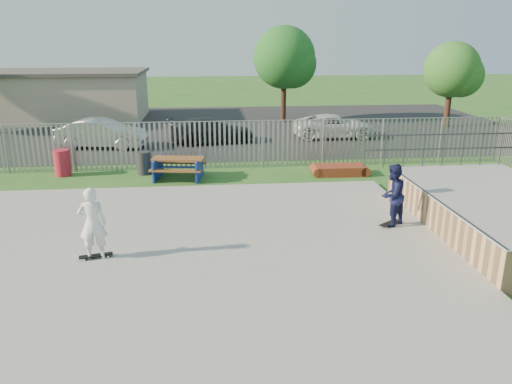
{
  "coord_description": "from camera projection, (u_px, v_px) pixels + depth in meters",
  "views": [
    {
      "loc": [
        1.37,
        -11.51,
        5.35
      ],
      "look_at": [
        2.66,
        2.0,
        1.1
      ],
      "focal_mm": 35.0,
      "sensor_mm": 36.0,
      "label": 1
    }
  ],
  "objects": [
    {
      "name": "ground",
      "position": [
        157.0,
        261.0,
        12.41
      ],
      "size": [
        120.0,
        120.0,
        0.0
      ],
      "primitive_type": "plane",
      "color": "#2B6221",
      "rests_on": "ground"
    },
    {
      "name": "parking_lot",
      "position": [
        186.0,
        128.0,
        30.46
      ],
      "size": [
        40.0,
        18.0,
        0.02
      ],
      "primitive_type": "cube",
      "color": "black",
      "rests_on": "ground"
    },
    {
      "name": "tree_mid",
      "position": [
        284.0,
        58.0,
        31.35
      ],
      "size": [
        3.91,
        3.91,
        6.03
      ],
      "color": "#402319",
      "rests_on": "ground"
    },
    {
      "name": "quarter_pipe",
      "position": [
        499.0,
        213.0,
        14.1
      ],
      "size": [
        5.5,
        7.05,
        2.19
      ],
      "color": "tan",
      "rests_on": "ground"
    },
    {
      "name": "car_white",
      "position": [
        334.0,
        126.0,
        27.25
      ],
      "size": [
        4.56,
        2.18,
        1.26
      ],
      "primitive_type": "imported",
      "rotation": [
        0.0,
        0.0,
        1.55
      ],
      "color": "silver",
      "rests_on": "parking_lot"
    },
    {
      "name": "fence",
      "position": [
        199.0,
        173.0,
        16.56
      ],
      "size": [
        26.04,
        16.02,
        2.0
      ],
      "color": "gray",
      "rests_on": "ground"
    },
    {
      "name": "picnic_table",
      "position": [
        179.0,
        168.0,
        19.49
      ],
      "size": [
        2.2,
        1.91,
        0.83
      ],
      "rotation": [
        0.0,
        0.0,
        -0.15
      ],
      "color": "brown",
      "rests_on": "ground"
    },
    {
      "name": "car_silver",
      "position": [
        102.0,
        134.0,
        24.7
      ],
      "size": [
        4.54,
        2.2,
        1.44
      ],
      "primitive_type": "imported",
      "rotation": [
        0.0,
        0.0,
        1.41
      ],
      "color": "#B2B1B6",
      "rests_on": "parking_lot"
    },
    {
      "name": "car_dark",
      "position": [
        212.0,
        130.0,
        25.93
      ],
      "size": [
        4.65,
        2.5,
        1.28
      ],
      "primitive_type": "imported",
      "rotation": [
        0.0,
        0.0,
        1.74
      ],
      "color": "black",
      "rests_on": "parking_lot"
    },
    {
      "name": "tree_right",
      "position": [
        452.0,
        70.0,
        29.74
      ],
      "size": [
        3.3,
        3.3,
        5.09
      ],
      "color": "#41271A",
      "rests_on": "ground"
    },
    {
      "name": "skater_white",
      "position": [
        93.0,
        223.0,
        11.96
      ],
      "size": [
        0.68,
        0.47,
        1.81
      ],
      "primitive_type": "imported",
      "rotation": [
        0.0,
        0.0,
        3.2
      ],
      "color": "white",
      "rests_on": "concrete_slab"
    },
    {
      "name": "trash_bin_grey",
      "position": [
        144.0,
        163.0,
        20.11
      ],
      "size": [
        0.55,
        0.55,
        0.92
      ],
      "primitive_type": "cylinder",
      "color": "#252527",
      "rests_on": "ground"
    },
    {
      "name": "skateboard_b",
      "position": [
        96.0,
        256.0,
        12.22
      ],
      "size": [
        0.82,
        0.38,
        0.08
      ],
      "rotation": [
        0.0,
        0.0,
        0.23
      ],
      "color": "black",
      "rests_on": "concrete_slab"
    },
    {
      "name": "trash_bin_red",
      "position": [
        62.0,
        163.0,
        19.87
      ],
      "size": [
        0.63,
        0.63,
        1.05
      ],
      "primitive_type": "cylinder",
      "color": "#AF1A2E",
      "rests_on": "ground"
    },
    {
      "name": "funbox",
      "position": [
        340.0,
        170.0,
        20.1
      ],
      "size": [
        1.93,
        1.0,
        0.38
      ],
      "rotation": [
        0.0,
        0.0,
        -0.03
      ],
      "color": "maroon",
      "rests_on": "ground"
    },
    {
      "name": "skater_navy",
      "position": [
        392.0,
        195.0,
        14.1
      ],
      "size": [
        1.11,
        1.07,
        1.81
      ],
      "primitive_type": "imported",
      "rotation": [
        0.0,
        0.0,
        3.77
      ],
      "color": "#13173D",
      "rests_on": "concrete_slab"
    },
    {
      "name": "skateboard_a",
      "position": [
        390.0,
        224.0,
        14.35
      ],
      "size": [
        0.76,
        0.63,
        0.08
      ],
      "rotation": [
        0.0,
        0.0,
        0.63
      ],
      "color": "black",
      "rests_on": "concrete_slab"
    },
    {
      "name": "concrete_slab",
      "position": [
        157.0,
        258.0,
        12.39
      ],
      "size": [
        15.0,
        12.0,
        0.15
      ],
      "primitive_type": "cube",
      "color": "#999994",
      "rests_on": "ground"
    },
    {
      "name": "building",
      "position": [
        66.0,
        95.0,
        33.05
      ],
      "size": [
        10.4,
        6.4,
        3.2
      ],
      "color": "#B7A78C",
      "rests_on": "ground"
    }
  ]
}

